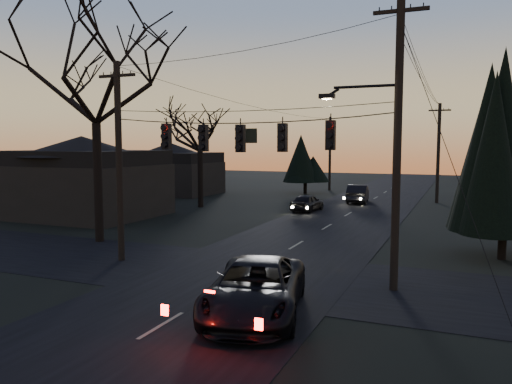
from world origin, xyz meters
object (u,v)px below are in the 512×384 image
at_px(utility_pole_far_r, 437,203).
at_px(bare_tree_left, 95,74).
at_px(sedan_oncoming_a, 307,203).
at_px(sedan_oncoming_b, 358,194).
at_px(utility_pole_left, 122,260).
at_px(utility_pole_right, 393,290).
at_px(suv_near, 255,289).
at_px(utility_pole_far_l, 329,190).
at_px(evergreen_right, 507,151).

xyz_separation_m(utility_pole_far_r, bare_tree_left, (-15.23, -24.98, 8.53)).
distance_m(bare_tree_left, sedan_oncoming_a, 18.48).
bearing_deg(sedan_oncoming_b, utility_pole_left, 71.85).
relative_size(sedan_oncoming_a, sedan_oncoming_b, 0.82).
bearing_deg(utility_pole_right, suv_near, -129.52).
relative_size(utility_pole_far_l, evergreen_right, 0.97).
bearing_deg(bare_tree_left, sedan_oncoming_a, 67.01).
relative_size(utility_pole_left, evergreen_right, 1.03).
bearing_deg(utility_pole_left, evergreen_right, 23.47).
distance_m(utility_pole_right, utility_pole_far_r, 28.00).
relative_size(utility_pole_left, sedan_oncoming_a, 2.22).
bearing_deg(sedan_oncoming_a, evergreen_right, 141.47).
height_order(utility_pole_right, utility_pole_left, utility_pole_right).
height_order(utility_pole_right, utility_pole_far_r, utility_pole_right).
bearing_deg(utility_pole_far_r, sedan_oncoming_b, -158.30).
relative_size(suv_near, sedan_oncoming_b, 1.22).
xyz_separation_m(utility_pole_right, evergreen_right, (3.76, 6.63, 4.73)).
relative_size(evergreen_right, sedan_oncoming_a, 2.16).
distance_m(utility_pole_right, utility_pole_far_l, 37.79).
bearing_deg(bare_tree_left, utility_pole_right, -11.22).
bearing_deg(bare_tree_left, utility_pole_far_l, 83.55).
xyz_separation_m(utility_pole_left, utility_pole_far_r, (11.50, 28.00, 0.00)).
distance_m(evergreen_right, suv_near, 13.55).
relative_size(utility_pole_right, bare_tree_left, 0.82).
relative_size(bare_tree_left, evergreen_right, 1.47).
height_order(utility_pole_far_r, bare_tree_left, bare_tree_left).
relative_size(utility_pole_right, utility_pole_far_l, 1.25).
bearing_deg(utility_pole_far_l, sedan_oncoming_a, -80.96).
distance_m(utility_pole_far_l, suv_near, 40.97).
height_order(suv_near, sedan_oncoming_a, suv_near).
height_order(utility_pole_right, suv_near, utility_pole_right).
xyz_separation_m(bare_tree_left, sedan_oncoming_b, (8.93, 22.47, -7.76)).
bearing_deg(utility_pole_right, utility_pole_far_l, 107.72).
bearing_deg(utility_pole_right, utility_pole_left, 180.00).
height_order(utility_pole_left, utility_pole_far_r, same).
height_order(sedan_oncoming_a, sedan_oncoming_b, sedan_oncoming_b).
xyz_separation_m(utility_pole_far_l, sedan_oncoming_a, (2.80, -17.59, 0.65)).
bearing_deg(utility_pole_right, evergreen_right, 60.43).
relative_size(utility_pole_right, sedan_oncoming_a, 2.61).
bearing_deg(suv_near, sedan_oncoming_a, 89.55).
bearing_deg(sedan_oncoming_a, bare_tree_left, 71.87).
xyz_separation_m(suv_near, sedan_oncoming_a, (-5.27, 22.57, -0.14)).
height_order(utility_pole_right, sedan_oncoming_b, utility_pole_right).
bearing_deg(evergreen_right, utility_pole_far_l, 117.45).
distance_m(utility_pole_far_r, sedan_oncoming_a, 12.97).
relative_size(utility_pole_left, sedan_oncoming_b, 1.83).
distance_m(utility_pole_left, utility_pole_far_l, 36.00).
height_order(utility_pole_far_l, evergreen_right, evergreen_right).
bearing_deg(utility_pole_far_r, utility_pole_left, -112.33).
bearing_deg(utility_pole_right, sedan_oncoming_a, 115.30).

